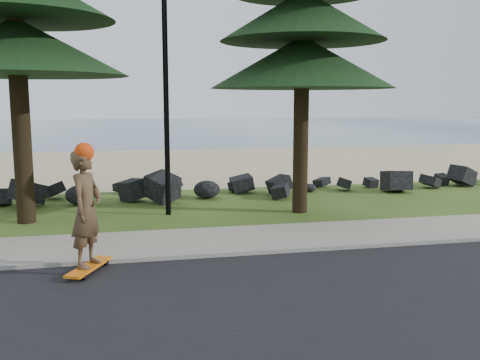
% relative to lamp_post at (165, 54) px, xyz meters
% --- Properties ---
extents(ground, '(160.00, 160.00, 0.00)m').
position_rel_lamp_post_xyz_m(ground, '(0.00, -3.20, -4.13)').
color(ground, '#2F4716').
rests_on(ground, ground).
extents(road, '(160.00, 7.00, 0.02)m').
position_rel_lamp_post_xyz_m(road, '(0.00, -7.70, -4.12)').
color(road, black).
rests_on(road, ground).
extents(kerb, '(160.00, 0.20, 0.10)m').
position_rel_lamp_post_xyz_m(kerb, '(0.00, -4.10, -4.08)').
color(kerb, gray).
rests_on(kerb, ground).
extents(sidewalk, '(160.00, 2.00, 0.08)m').
position_rel_lamp_post_xyz_m(sidewalk, '(0.00, -3.00, -4.09)').
color(sidewalk, gray).
rests_on(sidewalk, ground).
extents(beach_sand, '(160.00, 15.00, 0.01)m').
position_rel_lamp_post_xyz_m(beach_sand, '(0.00, 11.30, -4.13)').
color(beach_sand, tan).
rests_on(beach_sand, ground).
extents(ocean, '(160.00, 58.00, 0.01)m').
position_rel_lamp_post_xyz_m(ocean, '(0.00, 47.80, -4.13)').
color(ocean, '#3A536F').
rests_on(ocean, ground).
extents(seawall_boulders, '(60.00, 2.40, 1.10)m').
position_rel_lamp_post_xyz_m(seawall_boulders, '(0.00, 2.40, -4.13)').
color(seawall_boulders, black).
rests_on(seawall_boulders, ground).
extents(lamp_post, '(0.25, 0.14, 8.14)m').
position_rel_lamp_post_xyz_m(lamp_post, '(0.00, 0.00, 0.00)').
color(lamp_post, black).
rests_on(lamp_post, ground).
extents(skateboarder, '(0.76, 1.23, 2.26)m').
position_rel_lamp_post_xyz_m(skateboarder, '(-1.72, -4.60, -3.00)').
color(skateboarder, orange).
rests_on(skateboarder, ground).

